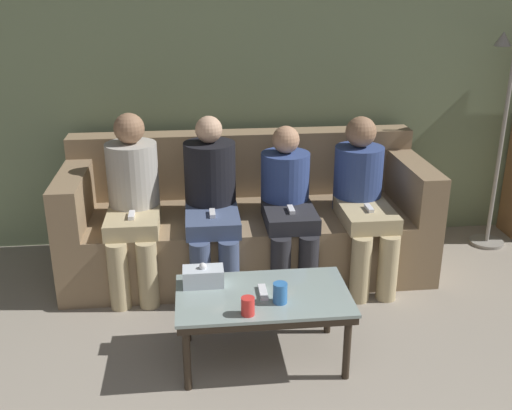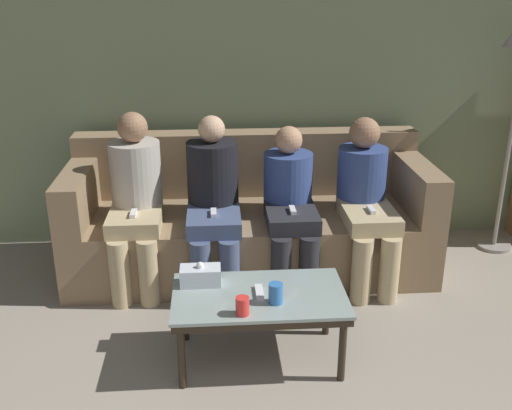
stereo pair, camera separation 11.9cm
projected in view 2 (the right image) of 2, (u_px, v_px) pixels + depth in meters
The scene contains 11 objects.
wall_back at pixel (245, 73), 4.42m from camera, with size 12.00×0.06×2.60m.
couch at pixel (250, 222), 4.27m from camera, with size 2.50×0.92×0.92m.
coffee_table at pixel (259, 301), 3.17m from camera, with size 0.92×0.54×0.40m.
cup_near_left at pixel (242, 306), 2.95m from camera, with size 0.07×0.07×0.09m.
cup_near_right at pixel (276, 293), 3.05m from camera, with size 0.07×0.07×0.11m.
tissue_box at pixel (200, 276), 3.24m from camera, with size 0.22×0.12×0.13m.
game_remote at pixel (259, 292), 3.16m from camera, with size 0.04×0.15×0.02m.
seated_person_left_end at pixel (135, 196), 3.92m from camera, with size 0.34×0.65×1.16m.
seated_person_mid_left at pixel (213, 197), 3.95m from camera, with size 0.34×0.69×1.13m.
seated_person_mid_right at pixel (290, 201), 3.99m from camera, with size 0.33×0.67×1.05m.
seated_person_right_end at pixel (365, 196), 4.01m from camera, with size 0.33×0.72×1.10m.
Camera 2 is at (-0.25, -0.59, 1.97)m, focal length 42.00 mm.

